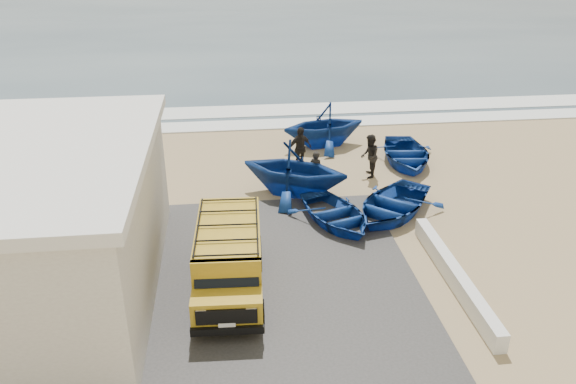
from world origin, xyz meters
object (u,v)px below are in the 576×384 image
fisherman_front (316,170)px  fisherman_back (300,148)px  parapet (454,276)px  boat_near_left (335,214)px  boat_mid_left (294,169)px  fisherman_middle (370,156)px  van (229,256)px  boat_mid_right (406,154)px  boat_near_right (392,204)px  boat_far_left (324,125)px

fisherman_front → fisherman_back: bearing=-41.3°
parapet → boat_near_left: bearing=124.3°
fisherman_back → boat_mid_left: bearing=-125.8°
parapet → fisherman_middle: (-0.58, 7.83, 0.63)m
parapet → fisherman_middle: fisherman_middle is taller
van → fisherman_middle: bearing=53.9°
boat_near_left → boat_mid_left: (-1.12, 2.49, 0.71)m
van → boat_mid_right: (7.80, 8.56, -0.63)m
boat_near_left → fisherman_middle: 4.43m
parapet → boat_near_right: (-0.58, 4.41, 0.15)m
boat_far_left → fisherman_middle: (1.23, -3.80, -0.13)m
boat_far_left → parapet: bearing=-4.6°
boat_near_left → fisherman_front: (-0.21, 2.97, 0.40)m
parapet → boat_mid_right: (1.38, 9.09, 0.15)m
boat_far_left → fisherman_middle: bearing=4.6°
boat_near_right → boat_mid_left: size_ratio=0.99×
boat_mid_left → boat_mid_right: size_ratio=1.01×
fisherman_middle → fisherman_back: fisherman_back is taller
parapet → boat_mid_left: 7.57m
boat_mid_left → fisherman_middle: size_ratio=2.28×
boat_near_right → boat_far_left: bearing=141.3°
fisherman_back → boat_near_left: bearing=-106.9°
boat_near_right → van: bearing=-104.7°
boat_mid_right → fisherman_middle: (-1.95, -1.25, 0.48)m
boat_far_left → fisherman_back: bearing=-42.4°
boat_far_left → van: bearing=-36.0°
parapet → boat_near_right: 4.45m
boat_far_left → fisherman_front: 4.82m
van → boat_mid_right: van is taller
boat_mid_left → van: bearing=-176.9°
van → boat_mid_left: (2.59, 5.95, 0.03)m
fisherman_front → fisherman_middle: size_ratio=0.86×
boat_near_left → fisherman_back: fisherman_back is taller
van → fisherman_front: van is taller
boat_near_right → boat_mid_left: boat_mid_left is taller
boat_far_left → boat_mid_left: bearing=-34.9°
boat_near_left → boat_mid_right: bearing=32.3°
boat_mid_right → fisherman_middle: size_ratio=2.27×
boat_mid_left → boat_far_left: (2.03, 5.16, -0.05)m
boat_near_right → fisherman_front: 3.48m
boat_near_right → boat_mid_right: bearing=108.9°
boat_near_left → fisherman_middle: bearing=41.9°
parapet → fisherman_front: size_ratio=3.88×
boat_mid_right → fisherman_front: (-4.31, -2.13, 0.35)m
boat_near_right → fisherman_front: (-2.35, 2.55, 0.35)m
fisherman_middle → fisherman_back: bearing=-100.5°
van → boat_near_right: bearing=36.2°
boat_near_left → boat_far_left: 7.73m
boat_near_left → fisherman_front: bearing=75.1°
boat_near_left → boat_near_right: (2.13, 0.42, 0.05)m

